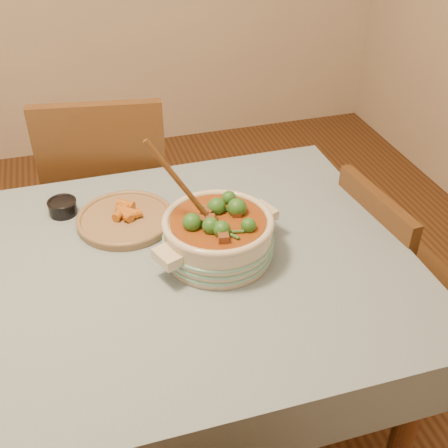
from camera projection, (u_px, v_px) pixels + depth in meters
name	position (u px, v px, depth m)	size (l,w,h in m)	color
floor	(138.00, 437.00, 1.98)	(4.50, 4.50, 0.00)	#432413
dining_table	(117.00, 298.00, 1.59)	(1.68, 1.08, 0.76)	brown
stew_casserole	(218.00, 233.00, 1.56)	(0.39, 0.39, 0.37)	beige
condiment_bowl	(62.00, 206.00, 1.76)	(0.12, 0.12, 0.05)	black
fried_plate	(125.00, 217.00, 1.72)	(0.32, 0.32, 0.05)	#8F6E4F
chair_far	(110.00, 192.00, 2.25)	(0.53, 0.53, 0.99)	#523119
chair_right	(386.00, 274.00, 1.98)	(0.42, 0.42, 0.83)	#523119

